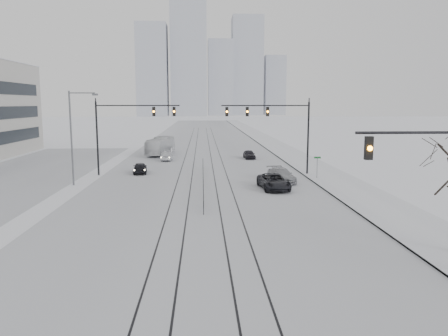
% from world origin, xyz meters
% --- Properties ---
extents(road, '(22.00, 260.00, 0.02)m').
position_xyz_m(road, '(0.00, 60.00, 0.01)').
color(road, silver).
rests_on(road, ground).
extents(sidewalk_east, '(5.00, 260.00, 0.16)m').
position_xyz_m(sidewalk_east, '(13.50, 60.00, 0.08)').
color(sidewalk_east, silver).
rests_on(sidewalk_east, ground).
extents(curb, '(0.10, 260.00, 0.12)m').
position_xyz_m(curb, '(11.05, 60.00, 0.06)').
color(curb, gray).
rests_on(curb, ground).
extents(parking_strip, '(14.00, 60.00, 0.03)m').
position_xyz_m(parking_strip, '(-20.00, 35.00, 0.01)').
color(parking_strip, silver).
rests_on(parking_strip, ground).
extents(tram_rails, '(5.30, 180.00, 0.01)m').
position_xyz_m(tram_rails, '(-0.00, 40.00, 0.02)').
color(tram_rails, black).
rests_on(tram_rails, ground).
extents(skyline, '(96.00, 48.00, 72.00)m').
position_xyz_m(skyline, '(5.02, 273.63, 30.65)').
color(skyline, '#A5A9B5').
rests_on(skyline, ground).
extents(traffic_mast_ne, '(9.60, 0.37, 8.00)m').
position_xyz_m(traffic_mast_ne, '(8.15, 34.99, 5.76)').
color(traffic_mast_ne, black).
rests_on(traffic_mast_ne, ground).
extents(traffic_mast_nw, '(9.10, 0.37, 8.00)m').
position_xyz_m(traffic_mast_nw, '(-8.52, 36.00, 5.57)').
color(traffic_mast_nw, black).
rests_on(traffic_mast_nw, ground).
extents(street_light_west, '(2.73, 0.25, 9.00)m').
position_xyz_m(street_light_west, '(-12.20, 30.00, 5.21)').
color(street_light_west, '#595B60').
rests_on(street_light_west, ground).
extents(median_fence, '(0.06, 24.00, 1.00)m').
position_xyz_m(median_fence, '(0.00, 30.00, 0.53)').
color(median_fence, black).
rests_on(median_fence, ground).
extents(street_sign, '(0.70, 0.06, 2.40)m').
position_xyz_m(street_sign, '(11.80, 32.00, 1.61)').
color(street_sign, '#595B60').
rests_on(street_sign, ground).
extents(sedan_sb_inner, '(1.87, 3.82, 1.25)m').
position_xyz_m(sedan_sb_inner, '(-7.09, 36.92, 0.63)').
color(sedan_sb_inner, black).
rests_on(sedan_sb_inner, ground).
extents(sedan_sb_outer, '(1.44, 3.74, 1.22)m').
position_xyz_m(sedan_sb_outer, '(-4.92, 47.90, 0.61)').
color(sedan_sb_outer, '#9D9FA4').
rests_on(sedan_sb_outer, ground).
extents(sedan_nb_front, '(2.76, 5.25, 1.41)m').
position_xyz_m(sedan_nb_front, '(6.47, 27.01, 0.70)').
color(sedan_nb_front, black).
rests_on(sedan_nb_front, ground).
extents(sedan_nb_right, '(2.68, 4.99, 1.38)m').
position_xyz_m(sedan_nb_right, '(7.82, 30.65, 0.69)').
color(sedan_nb_right, '#95979C').
rests_on(sedan_nb_right, ground).
extents(sedan_nb_far, '(1.65, 3.65, 1.22)m').
position_xyz_m(sedan_nb_far, '(6.62, 49.46, 0.61)').
color(sedan_nb_far, black).
rests_on(sedan_nb_far, ground).
extents(box_truck, '(3.82, 9.80, 2.66)m').
position_xyz_m(box_truck, '(-6.47, 55.11, 1.33)').
color(box_truck, silver).
rests_on(box_truck, ground).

